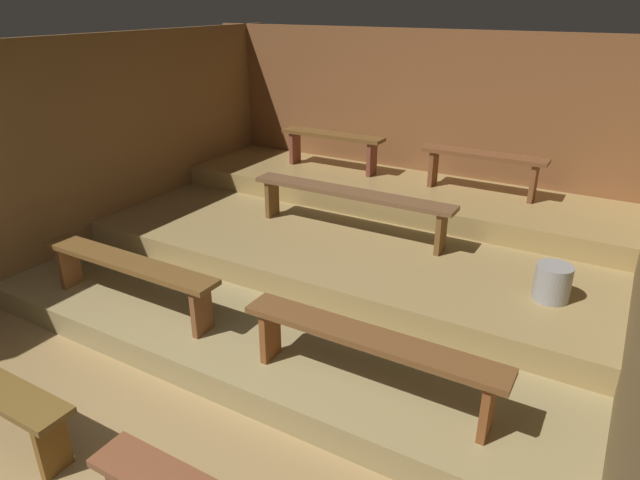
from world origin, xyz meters
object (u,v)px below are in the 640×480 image
object	(u,v)px
bench_middle_center	(350,198)
bench_lower_left	(128,269)
bench_lower_right	(369,347)
bench_upper_right	(483,162)
pail_middle	(553,282)
bench_upper_left	(332,142)

from	to	relation	value
bench_middle_center	bench_lower_left	bearing A→B (deg)	-119.44
bench_lower_right	bench_upper_right	world-z (taller)	bench_upper_right
bench_lower_left	bench_middle_center	distance (m)	2.21
bench_lower_right	bench_middle_center	world-z (taller)	bench_middle_center
bench_lower_right	pail_middle	xyz separation A→B (m)	(0.87, 1.51, 0.01)
bench_lower_left	bench_upper_right	world-z (taller)	bench_upper_right
bench_lower_right	pail_middle	bearing A→B (deg)	59.89
bench_lower_right	bench_upper_left	distance (m)	3.79
bench_lower_left	bench_middle_center	size ratio (longest dim) A/B	0.84
bench_lower_left	bench_lower_right	distance (m)	2.21
bench_lower_right	bench_upper_left	bearing A→B (deg)	122.75
bench_lower_right	bench_lower_left	bearing A→B (deg)	180.00
bench_lower_left	bench_upper_left	xyz separation A→B (m)	(0.17, 3.17, 0.43)
bench_upper_right	pail_middle	bearing A→B (deg)	-57.74
bench_lower_right	bench_upper_right	size ratio (longest dim) A/B	1.35
bench_upper_right	bench_lower_left	bearing A→B (deg)	-122.75
bench_lower_left	bench_upper_left	distance (m)	3.20
bench_upper_right	bench_lower_right	bearing A→B (deg)	-86.86
bench_lower_left	pail_middle	world-z (taller)	pail_middle
bench_lower_left	bench_lower_right	size ratio (longest dim) A/B	1.00
pail_middle	bench_upper_right	bearing A→B (deg)	122.26
bench_middle_center	bench_upper_left	xyz separation A→B (m)	(-0.91, 1.25, 0.20)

